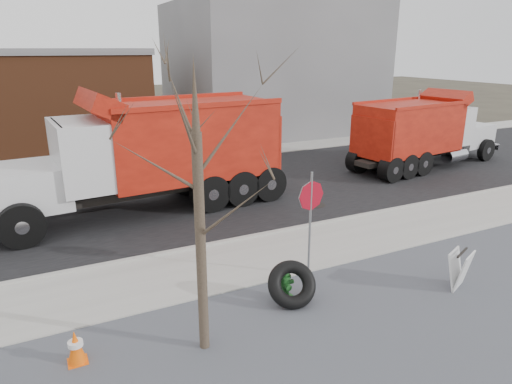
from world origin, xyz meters
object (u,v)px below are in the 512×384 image
truck_tire (292,284)px  dump_truck_red_a (424,130)px  fire_hydrant (285,285)px  stop_sign (311,206)px  dump_truck_red_b (152,150)px  sandwich_board (460,270)px

truck_tire → dump_truck_red_a: bearing=34.0°
fire_hydrant → dump_truck_red_a: 13.66m
stop_sign → dump_truck_red_b: size_ratio=0.27×
truck_tire → stop_sign: (0.99, 0.89, 1.33)m
stop_sign → sandwich_board: 3.65m
dump_truck_red_a → dump_truck_red_b: bearing=173.9°
truck_tire → dump_truck_red_a: (11.36, 7.65, 1.26)m
sandwich_board → dump_truck_red_a: bearing=25.6°
truck_tire → sandwich_board: 3.90m
dump_truck_red_a → dump_truck_red_b: size_ratio=0.87×
fire_hydrant → dump_truck_red_b: 7.32m
stop_sign → dump_truck_red_a: 12.38m
dump_truck_red_a → dump_truck_red_b: 12.47m
sandwich_board → dump_truck_red_a: dump_truck_red_a is taller
sandwich_board → dump_truck_red_b: bearing=96.6°
stop_sign → dump_truck_red_a: bearing=47.7°
sandwich_board → dump_truck_red_b: (-4.84, 8.39, 1.57)m
dump_truck_red_b → stop_sign: bearing=103.6°
fire_hydrant → truck_tire: size_ratio=0.62×
sandwich_board → dump_truck_red_b: size_ratio=0.09×
sandwich_board → dump_truck_red_b: 9.81m
fire_hydrant → stop_sign: (1.02, 0.65, 1.44)m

